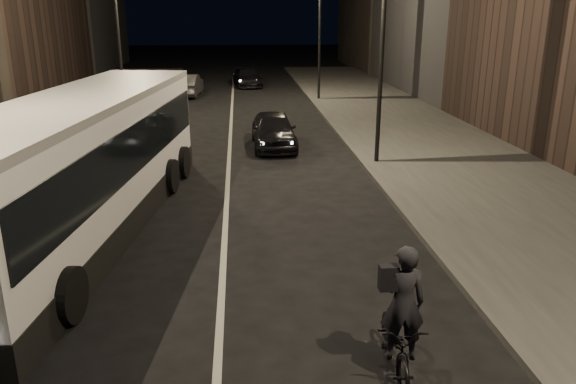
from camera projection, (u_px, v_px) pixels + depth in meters
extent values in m
plane|color=black|center=(218.00, 357.00, 9.53)|extent=(180.00, 180.00, 0.00)
cube|color=#333331|center=(433.00, 149.00, 23.46)|extent=(7.00, 70.00, 0.16)
cube|color=#333331|center=(13.00, 158.00, 22.08)|extent=(7.00, 70.00, 0.16)
cylinder|color=black|center=(382.00, 53.00, 20.07)|extent=(0.16, 0.16, 8.00)
cylinder|color=black|center=(320.00, 35.00, 35.23)|extent=(0.16, 0.16, 8.00)
cylinder|color=black|center=(119.00, 40.00, 28.63)|extent=(0.16, 0.16, 8.00)
cube|color=white|center=(84.00, 167.00, 14.54)|extent=(4.39, 13.40, 3.51)
cube|color=black|center=(81.00, 148.00, 14.39)|extent=(4.43, 12.98, 1.26)
cube|color=white|center=(76.00, 101.00, 14.01)|extent=(4.42, 13.41, 0.20)
cylinder|color=black|center=(67.00, 295.00, 10.48)|extent=(0.52, 1.14, 1.10)
cylinder|color=black|center=(96.00, 168.00, 18.93)|extent=(0.52, 1.14, 1.10)
cylinder|color=black|center=(176.00, 169.00, 18.82)|extent=(0.52, 1.14, 1.10)
imported|color=black|center=(396.00, 343.00, 9.03)|extent=(0.82, 2.04, 1.05)
imported|color=black|center=(403.00, 303.00, 8.58)|extent=(0.73, 0.50, 1.92)
imported|color=black|center=(274.00, 130.00, 23.89)|extent=(1.85, 4.47, 1.52)
imported|color=#313133|center=(188.00, 85.00, 38.25)|extent=(1.90, 4.63, 1.49)
imported|color=black|center=(247.00, 77.00, 43.28)|extent=(2.48, 4.91, 1.37)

